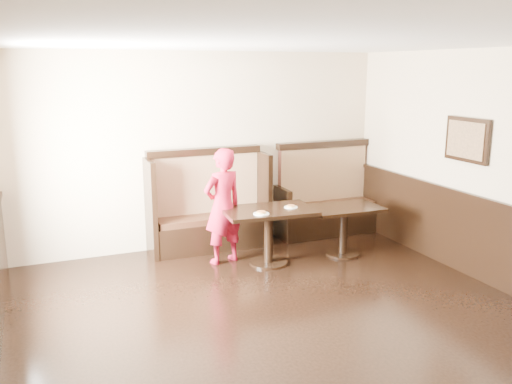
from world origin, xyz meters
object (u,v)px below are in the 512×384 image
table_neighbor (344,219)px  child (223,206)px  booth_neighbor (326,203)px  table_main (269,222)px  booth_main (208,212)px

table_neighbor → child: (-1.65, 0.37, 0.26)m
booth_neighbor → child: (-1.95, -0.66, 0.30)m
table_main → table_neighbor: (1.11, -0.07, -0.06)m
booth_neighbor → table_neighbor: size_ratio=1.61×
booth_main → table_neighbor: size_ratio=1.71×
booth_neighbor → table_main: 1.72m
table_main → booth_main: bearing=123.5°
booth_main → table_neighbor: bearing=-32.2°
table_main → table_neighbor: 1.12m
booth_main → table_neighbor: 1.94m
booth_main → child: child is taller
booth_main → booth_neighbor: size_ratio=1.06×
booth_main → booth_neighbor: 1.95m
booth_neighbor → table_main: size_ratio=1.33×
booth_neighbor → table_neighbor: 1.08m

